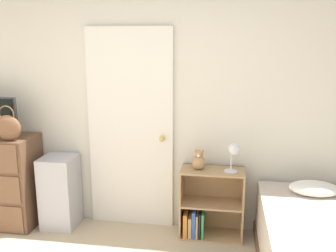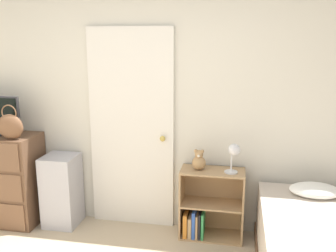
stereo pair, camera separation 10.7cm
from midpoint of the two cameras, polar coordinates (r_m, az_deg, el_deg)
wall_back at (r=3.75m, az=-1.50°, el=3.32°), size 10.00×0.06×2.55m
door_closed at (r=3.80m, az=-4.76°, el=-0.58°), size 0.87×0.09×2.03m
dresser at (r=4.34m, az=-23.55°, el=-7.33°), size 0.84×0.45×0.95m
handbag at (r=3.93m, az=-22.20°, el=-0.05°), size 0.27×0.11×0.34m
storage_bin at (r=4.09m, az=-15.14°, el=-9.44°), size 0.34×0.35×0.75m
bookshelf at (r=3.79m, az=6.69°, el=-12.46°), size 0.61×0.30×0.69m
teddy_bear at (r=3.60m, az=5.58°, el=-5.32°), size 0.13×0.13×0.20m
desk_lamp at (r=3.51m, az=10.85°, el=-4.00°), size 0.14×0.13×0.29m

